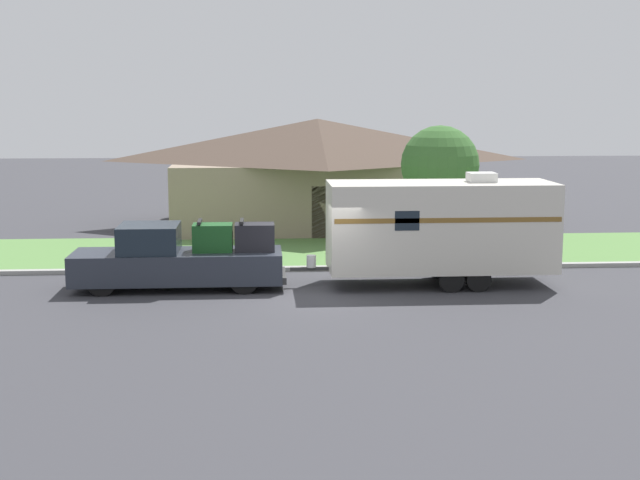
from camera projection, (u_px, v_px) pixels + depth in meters
ground_plane at (318, 296)px, 25.18m from camera, size 120.00×120.00×0.00m
curb_strip at (310, 268)px, 28.86m from camera, size 80.00×0.30×0.14m
lawn_strip at (304, 251)px, 32.47m from camera, size 80.00×7.00×0.03m
house_across_street at (318, 170)px, 38.89m from camera, size 13.18×8.53×4.66m
pickup_truck at (179, 259)px, 26.02m from camera, size 6.20×1.98×2.03m
travel_trailer at (441, 226)px, 26.41m from camera, size 7.81×2.35×3.36m
mailbox at (515, 235)px, 29.79m from camera, size 0.48×0.20×1.30m
tree_in_yard at (440, 165)px, 31.25m from camera, size 2.75×2.75×4.60m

